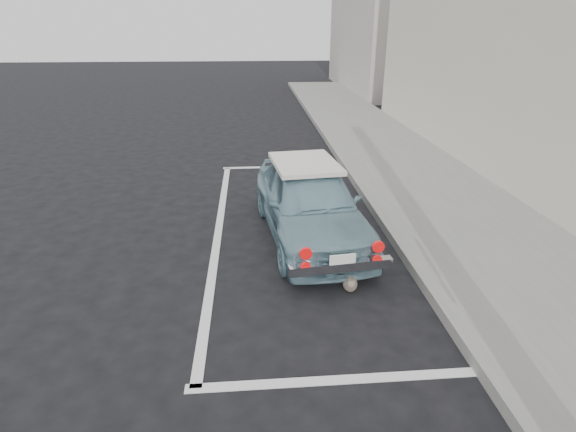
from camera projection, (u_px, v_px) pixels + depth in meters
name	position (u px, v px, depth m)	size (l,w,h in m)	color
ground	(287.00, 348.00, 4.72)	(80.00, 80.00, 0.00)	black
sidewalk	(488.00, 245.00, 6.76)	(2.80, 40.00, 0.15)	slate
building_far	(384.00, 5.00, 21.94)	(3.50, 10.00, 8.00)	#B7B0A6
pline_rear	(343.00, 380.00, 4.30)	(3.00, 0.12, 0.01)	silver
pline_front	(286.00, 167.00, 10.71)	(3.00, 0.12, 0.01)	silver
pline_side	(218.00, 231.00, 7.40)	(0.12, 7.00, 0.01)	silver
retro_coupe	(310.00, 202.00, 6.99)	(1.77, 3.60, 1.18)	#749DAA
cat	(350.00, 283.00, 5.72)	(0.23, 0.43, 0.23)	#7A6E5D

